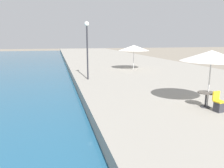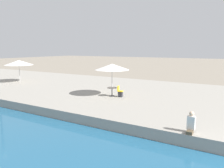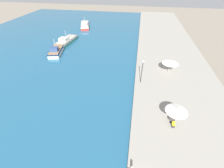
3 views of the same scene
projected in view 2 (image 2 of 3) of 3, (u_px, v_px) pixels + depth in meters
The scene contains 5 objects.
cafe_umbrella_pink at pixel (112, 67), 18.15m from camera, with size 2.88×2.88×2.70m.
cafe_umbrella_white at pixel (19, 63), 25.68m from camera, with size 3.27×3.27×2.61m.
cafe_table at pixel (112, 90), 18.24m from camera, with size 0.80×0.80×0.74m.
cafe_chair_left at pixel (120, 93), 18.02m from camera, with size 0.47×0.49×0.91m.
person_at_quay at pixel (191, 123), 10.32m from camera, with size 0.56×0.36×1.04m.
Camera 2 is at (-10.02, 2.41, 4.63)m, focal length 35.00 mm.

